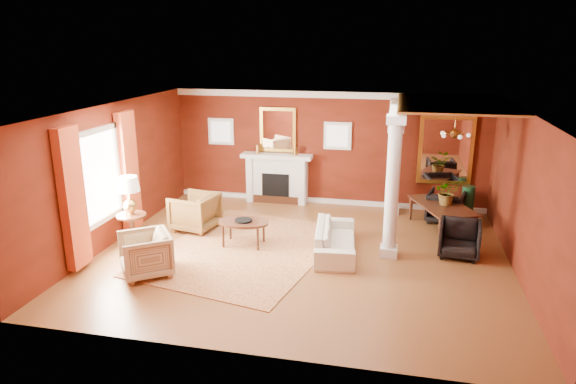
% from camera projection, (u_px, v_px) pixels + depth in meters
% --- Properties ---
extents(ground, '(8.00, 8.00, 0.00)m').
position_uv_depth(ground, '(302.00, 254.00, 10.27)').
color(ground, brown).
rests_on(ground, ground).
extents(room_shell, '(8.04, 7.04, 2.92)m').
position_uv_depth(room_shell, '(302.00, 156.00, 9.70)').
color(room_shell, '#641A0D').
rests_on(room_shell, ground).
extents(fireplace, '(1.85, 0.42, 1.29)m').
position_uv_depth(fireplace, '(277.00, 178.00, 13.46)').
color(fireplace, silver).
rests_on(fireplace, ground).
extents(overmantel_mirror, '(0.95, 0.07, 1.15)m').
position_uv_depth(overmantel_mirror, '(278.00, 130.00, 13.23)').
color(overmantel_mirror, gold).
rests_on(overmantel_mirror, fireplace).
extents(flank_window_left, '(0.70, 0.07, 0.70)m').
position_uv_depth(flank_window_left, '(221.00, 131.00, 13.59)').
color(flank_window_left, silver).
rests_on(flank_window_left, room_shell).
extents(flank_window_right, '(0.70, 0.07, 0.70)m').
position_uv_depth(flank_window_right, '(338.00, 136.00, 12.96)').
color(flank_window_right, silver).
rests_on(flank_window_right, room_shell).
extents(left_window, '(0.21, 2.55, 2.60)m').
position_uv_depth(left_window, '(102.00, 183.00, 10.10)').
color(left_window, white).
rests_on(left_window, room_shell).
extents(column_front, '(0.36, 0.36, 2.80)m').
position_uv_depth(column_front, '(392.00, 187.00, 9.80)').
color(column_front, silver).
rests_on(column_front, ground).
extents(column_back, '(0.36, 0.36, 2.80)m').
position_uv_depth(column_back, '(395.00, 157.00, 12.33)').
color(column_back, silver).
rests_on(column_back, ground).
extents(header_beam, '(0.30, 3.20, 0.32)m').
position_uv_depth(header_beam, '(397.00, 113.00, 10.96)').
color(header_beam, silver).
rests_on(header_beam, column_front).
extents(amber_ceiling, '(2.30, 3.40, 0.04)m').
position_uv_depth(amber_ceiling, '(455.00, 104.00, 10.52)').
color(amber_ceiling, '#C48039').
rests_on(amber_ceiling, room_shell).
extents(dining_mirror, '(1.30, 0.07, 1.70)m').
position_uv_depth(dining_mirror, '(446.00, 150.00, 12.48)').
color(dining_mirror, gold).
rests_on(dining_mirror, room_shell).
extents(chandelier, '(0.60, 0.62, 0.75)m').
position_uv_depth(chandelier, '(455.00, 133.00, 10.73)').
color(chandelier, '#A57A33').
rests_on(chandelier, room_shell).
extents(crown_trim, '(8.00, 0.08, 0.16)m').
position_uv_depth(crown_trim, '(329.00, 95.00, 12.71)').
color(crown_trim, silver).
rests_on(crown_trim, room_shell).
extents(base_trim, '(8.00, 0.08, 0.12)m').
position_uv_depth(base_trim, '(326.00, 201.00, 13.50)').
color(base_trim, silver).
rests_on(base_trim, ground).
extents(rug, '(3.92, 4.74, 0.02)m').
position_uv_depth(rug, '(245.00, 249.00, 10.51)').
color(rug, maroon).
rests_on(rug, ground).
extents(sofa, '(0.79, 2.03, 0.77)m').
position_uv_depth(sofa, '(336.00, 234.00, 10.26)').
color(sofa, beige).
rests_on(sofa, ground).
extents(armchair_leopard, '(1.00, 1.04, 0.92)m').
position_uv_depth(armchair_leopard, '(195.00, 210.00, 11.51)').
color(armchair_leopard, black).
rests_on(armchair_leopard, ground).
extents(armchair_stripe, '(1.15, 1.16, 0.88)m').
position_uv_depth(armchair_stripe, '(145.00, 252.00, 9.27)').
color(armchair_stripe, tan).
rests_on(armchair_stripe, ground).
extents(coffee_table, '(1.05, 1.05, 0.53)m').
position_uv_depth(coffee_table, '(243.00, 223.00, 10.61)').
color(coffee_table, '#32160E').
rests_on(coffee_table, ground).
extents(coffee_book, '(0.15, 0.03, 0.21)m').
position_uv_depth(coffee_book, '(243.00, 215.00, 10.62)').
color(coffee_book, '#32160E').
rests_on(coffee_book, coffee_table).
extents(side_table, '(0.60, 0.60, 1.50)m').
position_uv_depth(side_table, '(130.00, 200.00, 10.40)').
color(side_table, '#32160E').
rests_on(side_table, ground).
extents(dining_table, '(1.20, 1.81, 0.96)m').
position_uv_depth(dining_table, '(443.00, 210.00, 11.47)').
color(dining_table, '#32160E').
rests_on(dining_table, ground).
extents(dining_chair_near, '(0.85, 0.80, 0.79)m').
position_uv_depth(dining_chair_near, '(460.00, 237.00, 10.09)').
color(dining_chair_near, black).
rests_on(dining_chair_near, ground).
extents(dining_chair_far, '(0.94, 0.90, 0.81)m').
position_uv_depth(dining_chair_far, '(445.00, 205.00, 12.02)').
color(dining_chair_far, black).
rests_on(dining_chair_far, ground).
extents(green_urn, '(0.33, 0.33, 0.80)m').
position_uv_depth(green_urn, '(467.00, 206.00, 12.29)').
color(green_urn, '#133C20').
rests_on(green_urn, ground).
extents(potted_plant, '(0.57, 0.63, 0.46)m').
position_uv_depth(potted_plant, '(449.00, 180.00, 11.25)').
color(potted_plant, '#26591E').
rests_on(potted_plant, dining_table).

